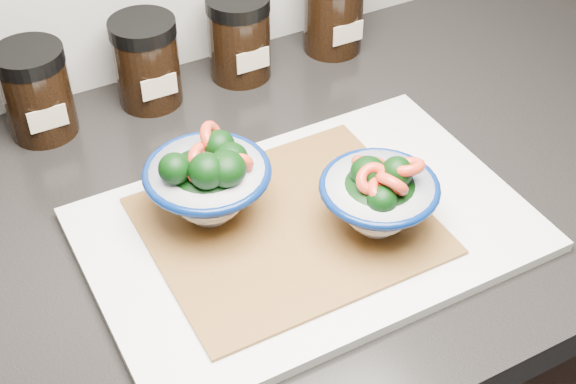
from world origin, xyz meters
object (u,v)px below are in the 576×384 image
spice_jar_c (36,92)px  spice_jar_d (147,62)px  bowl_left (209,182)px  spice_jar_f (333,11)px  cutting_board (308,229)px  bowl_right (379,196)px  spice_jar_e (239,37)px

spice_jar_c → spice_jar_d: (0.14, 0.00, 0.00)m
bowl_left → spice_jar_f: same height
spice_jar_f → spice_jar_c: bearing=180.0°
cutting_board → spice_jar_d: 0.32m
bowl_left → bowl_right: bearing=-34.2°
spice_jar_d → spice_jar_e: (0.13, 0.00, 0.00)m
spice_jar_c → spice_jar_e: size_ratio=1.00×
bowl_left → spice_jar_d: (0.03, 0.25, -0.00)m
bowl_right → spice_jar_e: bearing=88.3°
spice_jar_c → bowl_left: bearing=-65.7°
spice_jar_e → spice_jar_f: bearing=0.0°
bowl_right → spice_jar_c: (-0.25, 0.34, 0.00)m
bowl_right → spice_jar_c: 0.43m
spice_jar_c → cutting_board: bearing=-57.9°
cutting_board → bowl_left: size_ratio=3.44×
spice_jar_e → spice_jar_f: size_ratio=1.00×
spice_jar_e → spice_jar_f: (0.14, 0.00, 0.00)m
spice_jar_d → spice_jar_f: (0.27, 0.00, 0.00)m
spice_jar_f → spice_jar_d: bearing=180.0°
cutting_board → bowl_left: 0.11m
spice_jar_c → spice_jar_f: (0.40, 0.00, 0.00)m
bowl_left → bowl_right: (0.14, -0.10, -0.00)m
spice_jar_e → bowl_left: bearing=-121.8°
bowl_right → spice_jar_c: bearing=126.4°
bowl_right → spice_jar_e: 0.34m
spice_jar_d → spice_jar_f: size_ratio=1.00×
cutting_board → spice_jar_e: 0.32m
spice_jar_d → bowl_left: bearing=-96.0°
spice_jar_e → spice_jar_c: bearing=180.0°
cutting_board → spice_jar_f: size_ratio=3.98×
bowl_left → cutting_board: bearing=-36.7°
bowl_left → spice_jar_d: same height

